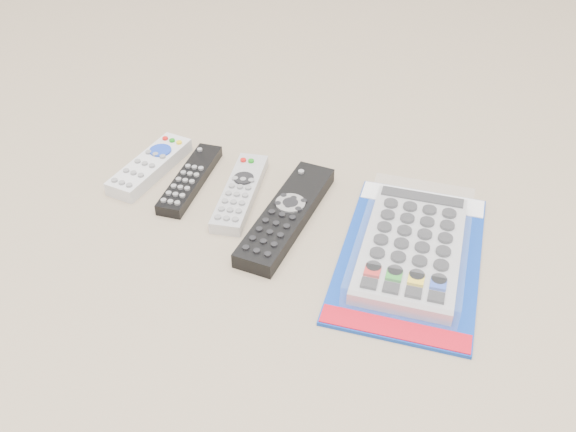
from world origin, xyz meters
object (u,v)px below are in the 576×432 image
(remote_small_grey, at_px, (150,166))
(remote_slim_black, at_px, (190,179))
(remote_large_black, at_px, (287,215))
(jumbo_remote_packaged, at_px, (412,246))
(remote_silver_dvd, at_px, (240,192))

(remote_small_grey, height_order, remote_slim_black, remote_small_grey)
(remote_large_black, height_order, jumbo_remote_packaged, jumbo_remote_packaged)
(remote_small_grey, bearing_deg, remote_silver_dvd, 2.03)
(remote_small_grey, relative_size, remote_silver_dvd, 0.90)
(remote_large_black, bearing_deg, remote_small_grey, 173.67)
(jumbo_remote_packaged, bearing_deg, remote_large_black, 172.70)
(remote_small_grey, xyz_separation_m, remote_silver_dvd, (0.15, -0.01, -0.00))
(remote_slim_black, distance_m, remote_silver_dvd, 0.08)
(remote_slim_black, bearing_deg, remote_small_grey, 169.87)
(remote_silver_dvd, bearing_deg, jumbo_remote_packaged, -17.65)
(remote_small_grey, distance_m, remote_silver_dvd, 0.15)
(remote_silver_dvd, xyz_separation_m, remote_large_black, (0.08, -0.03, 0.00))
(remote_silver_dvd, distance_m, jumbo_remote_packaged, 0.26)
(remote_large_black, bearing_deg, jumbo_remote_packaged, -0.11)
(remote_silver_dvd, relative_size, jumbo_remote_packaged, 0.59)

